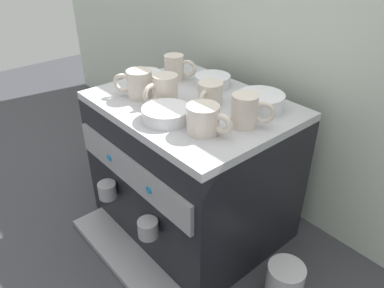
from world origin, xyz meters
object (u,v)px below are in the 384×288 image
object	(u,v)px
ceramic_cup_5	(246,111)
ceramic_bowl_2	(213,81)
ceramic_bowl_0	(261,102)
ceramic_bowl_1	(166,114)
ceramic_cup_1	(138,84)
ceramic_cup_3	(164,89)
ceramic_cup_2	(175,67)
ceramic_cup_4	(204,119)
ceramic_bowl_3	(146,78)
ceramic_cup_0	(210,93)
espresso_machine	(191,168)
coffee_grinder	(123,126)
milk_pitcher	(284,283)

from	to	relation	value
ceramic_cup_5	ceramic_bowl_2	xyz separation A→B (m)	(-0.25, 0.12, -0.03)
ceramic_bowl_0	ceramic_bowl_1	distance (m)	0.27
ceramic_bowl_0	ceramic_bowl_1	world-z (taller)	ceramic_bowl_0
ceramic_cup_1	ceramic_cup_3	xyz separation A→B (m)	(0.08, 0.03, -0.00)
ceramic_cup_2	ceramic_cup_4	distance (m)	0.37
ceramic_cup_3	ceramic_bowl_1	xyz separation A→B (m)	(0.09, -0.06, -0.02)
ceramic_cup_2	ceramic_cup_5	size ratio (longest dim) A/B	0.93
ceramic_bowl_3	ceramic_cup_0	bearing A→B (deg)	12.17
ceramic_cup_0	ceramic_cup_4	distance (m)	0.17
ceramic_bowl_2	ceramic_bowl_1	bearing A→B (deg)	-69.94
ceramic_cup_0	ceramic_bowl_1	bearing A→B (deg)	-89.68
ceramic_cup_4	ceramic_bowl_2	xyz separation A→B (m)	(-0.21, 0.22, -0.02)
espresso_machine	coffee_grinder	world-z (taller)	espresso_machine
ceramic_cup_3	ceramic_cup_1	bearing A→B (deg)	-156.77
coffee_grinder	milk_pitcher	distance (m)	0.86
ceramic_cup_4	ceramic_bowl_3	bearing A→B (deg)	168.29
ceramic_cup_4	ceramic_cup_5	world-z (taller)	ceramic_cup_5
ceramic_cup_2	ceramic_bowl_0	xyz separation A→B (m)	(0.33, 0.04, -0.02)
ceramic_cup_1	ceramic_cup_3	world-z (taller)	same
ceramic_cup_4	ceramic_bowl_2	size ratio (longest dim) A/B	1.06
ceramic_cup_0	ceramic_bowl_0	xyz separation A→B (m)	(0.12, 0.08, -0.01)
ceramic_cup_5	milk_pitcher	world-z (taller)	ceramic_cup_5
ceramic_cup_1	ceramic_bowl_3	size ratio (longest dim) A/B	1.07
ceramic_bowl_1	milk_pitcher	distance (m)	0.56
ceramic_cup_2	milk_pitcher	size ratio (longest dim) A/B	0.78
ceramic_cup_0	ceramic_cup_5	world-z (taller)	ceramic_cup_5
ceramic_cup_2	ceramic_bowl_3	size ratio (longest dim) A/B	0.99
ceramic_cup_2	ceramic_bowl_1	xyz separation A→B (m)	(0.21, -0.20, -0.02)
ceramic_cup_2	ceramic_cup_4	xyz separation A→B (m)	(0.32, -0.17, -0.00)
ceramic_bowl_1	ceramic_cup_0	bearing A→B (deg)	90.32
ceramic_cup_2	ceramic_bowl_1	world-z (taller)	ceramic_cup_2
ceramic_cup_4	ceramic_cup_5	bearing A→B (deg)	67.35
ceramic_cup_0	ceramic_cup_5	xyz separation A→B (m)	(0.16, -0.02, 0.01)
milk_pitcher	ceramic_bowl_3	bearing A→B (deg)	-179.58
ceramic_cup_4	milk_pitcher	bearing A→B (deg)	17.63
espresso_machine	ceramic_cup_5	distance (m)	0.33
ceramic_cup_2	ceramic_cup_1	bearing A→B (deg)	-76.43
ceramic_bowl_2	ceramic_bowl_0	bearing A→B (deg)	-3.83
ceramic_cup_1	ceramic_cup_5	world-z (taller)	ceramic_cup_5
espresso_machine	ceramic_bowl_1	bearing A→B (deg)	-71.15
ceramic_cup_1	ceramic_bowl_1	bearing A→B (deg)	-9.23
ceramic_cup_4	coffee_grinder	bearing A→B (deg)	169.84
ceramic_cup_4	ceramic_bowl_1	xyz separation A→B (m)	(-0.11, -0.03, -0.02)
ceramic_cup_2	ceramic_cup_4	world-z (taller)	ceramic_cup_2
espresso_machine	ceramic_bowl_0	size ratio (longest dim) A/B	4.40
espresso_machine	ceramic_cup_3	bearing A→B (deg)	-130.21
ceramic_cup_1	coffee_grinder	xyz separation A→B (m)	(-0.32, 0.11, -0.31)
ceramic_bowl_0	milk_pitcher	size ratio (longest dim) A/B	1.08
ceramic_cup_0	ceramic_bowl_3	size ratio (longest dim) A/B	1.06
ceramic_cup_4	ceramic_bowl_2	bearing A→B (deg)	132.74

